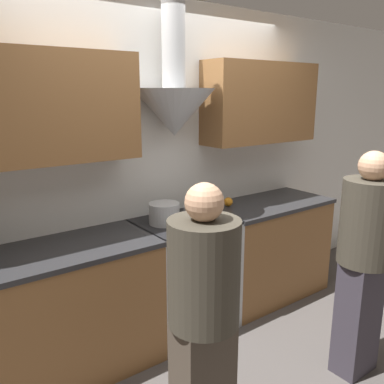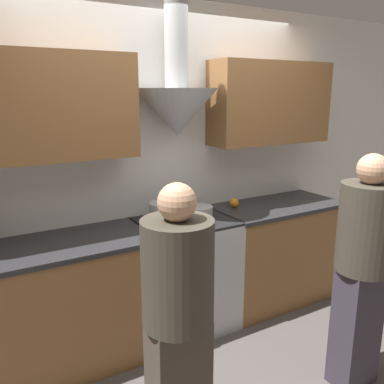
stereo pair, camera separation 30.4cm
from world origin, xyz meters
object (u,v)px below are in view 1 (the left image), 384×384
stock_pot (164,213)px  stove_range (185,274)px  person_foreground_left (203,320)px  orange_fruit (228,202)px  person_foreground_right (364,257)px  mixing_bowl (197,211)px

stock_pot → stove_range: bearing=-10.7°
person_foreground_left → orange_fruit: bearing=44.7°
person_foreground_left → person_foreground_right: size_ratio=0.97×
stove_range → mixing_bowl: 0.52m
stock_pot → person_foreground_left: bearing=-113.9°
stove_range → orange_fruit: (0.55, 0.11, 0.49)m
orange_fruit → person_foreground_left: person_foreground_left is taller
stove_range → person_foreground_left: 1.33m
stock_pot → person_foreground_left: size_ratio=0.16×
stove_range → mixing_bowl: bearing=18.2°
person_foreground_left → person_foreground_right: 1.29m
orange_fruit → person_foreground_left: size_ratio=0.05×
stock_pot → orange_fruit: stock_pot is taller
stove_range → stock_pot: 0.56m
stove_range → mixing_bowl: (0.17, 0.05, 0.49)m
stock_pot → orange_fruit: 0.72m
stock_pot → mixing_bowl: bearing=4.0°
stove_range → stock_pot: stock_pot is taller
mixing_bowl → person_foreground_left: bearing=-125.8°
stove_range → person_foreground_left: (-0.66, -1.09, 0.36)m
orange_fruit → person_foreground_right: bearing=-86.6°
person_foreground_right → stove_range: bearing=118.4°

